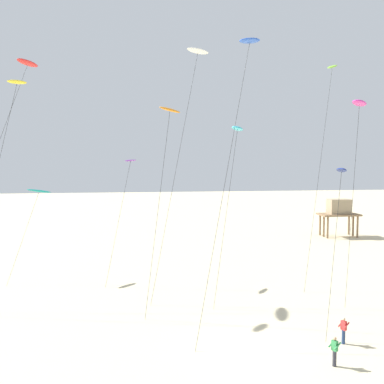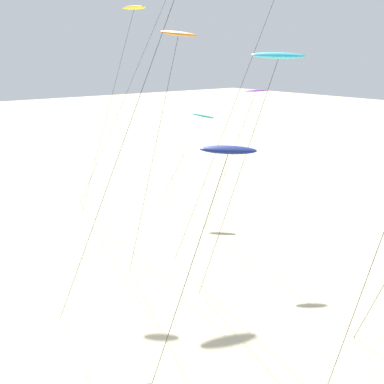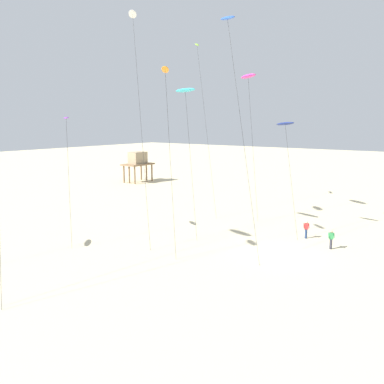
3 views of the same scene
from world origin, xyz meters
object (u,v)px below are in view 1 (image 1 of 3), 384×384
kite_red (27,65)px  kite_blue (249,43)px  kite_flyer_middle (344,330)px  kite_navy (341,172)px  kite_yellow (16,87)px  kite_orange (170,113)px  kite_magenta (359,104)px  kite_cyan (237,129)px  kite_white (197,54)px  kite_purple (130,164)px  kite_lime (331,74)px  stilt_house (339,210)px  kite_flyer_nearest (335,350)px  kite_teal (39,192)px

kite_red → kite_blue: (17.11, -10.58, -0.01)m
kite_flyer_middle → kite_blue: bearing=126.1°
kite_red → kite_navy: kite_red is taller
kite_yellow → kite_blue: size_ratio=0.88×
kite_orange → kite_flyer_middle: size_ratio=9.19×
kite_blue → kite_flyer_middle: 20.18m
kite_blue → kite_flyer_middle: size_ratio=12.09×
kite_magenta → kite_navy: bearing=-124.4°
kite_cyan → kite_orange: bearing=-158.1°
kite_cyan → kite_flyer_middle: bearing=-69.4°
kite_white → kite_flyer_middle: (6.83, -15.25, -19.73)m
kite_purple → kite_red: (-8.83, -1.39, 8.66)m
kite_yellow → kite_lime: 28.75m
stilt_house → kite_white: bearing=-136.5°
kite_purple → kite_flyer_nearest: bearing=-62.8°
kite_purple → kite_flyer_middle: size_ratio=6.79×
kite_cyan → kite_red: bearing=161.9°
kite_yellow → kite_red: 4.54m
kite_teal → stilt_house: size_ratio=1.53×
kite_teal → kite_yellow: size_ratio=0.49×
kite_purple → stilt_house: size_ratio=2.02×
kite_cyan → kite_flyer_middle: kite_cyan is taller
kite_blue → kite_lime: bearing=45.1°
kite_purple → kite_white: 11.77m
kite_yellow → kite_white: kite_white is taller
kite_yellow → kite_red: kite_red is taller
kite_blue → kite_white: bearing=104.4°
kite_lime → kite_flyer_nearest: size_ratio=12.37×
kite_magenta → kite_flyer_nearest: bearing=-120.8°
kite_teal → kite_white: (14.61, -4.75, 12.41)m
kite_white → kite_red: kite_white is taller
kite_red → kite_orange: bearing=-34.4°
kite_white → stilt_house: (24.24, 22.99, -16.74)m
kite_cyan → kite_blue: 7.57m
kite_flyer_nearest → kite_white: bearing=105.1°
kite_magenta → kite_yellow: kite_yellow is taller
kite_red → kite_navy: 28.01m
kite_cyan → kite_white: (-2.65, 4.17, 6.84)m
kite_flyer_middle → kite_orange: bearing=138.5°
kite_navy → stilt_house: 39.50m
kite_teal → kite_yellow: 11.32m
kite_blue → kite_navy: kite_blue is taller
kite_white → kite_navy: size_ratio=1.93×
kite_purple → kite_lime: 21.15m
kite_magenta → kite_white: bearing=155.4°
kite_teal → kite_white: size_ratio=0.41×
kite_white → kite_navy: (7.84, -12.31, -10.06)m
kite_lime → kite_white: (-13.35, -2.00, 1.15)m
kite_white → stilt_house: kite_white is taller
kite_flyer_nearest → kite_navy: bearing=63.5°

